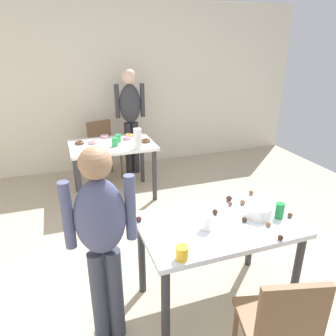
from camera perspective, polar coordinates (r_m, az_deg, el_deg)
The scene contains 32 objects.
ground_plane at distance 2.99m, azimuth 4.95°, elevation -20.42°, with size 6.40×6.40×0.00m, color tan.
wall_back at distance 5.33m, azimuth -9.14°, elevation 14.06°, with size 6.40×0.10×2.60m, color beige.
dining_table_near at distance 2.49m, azimuth 8.93°, elevation -11.71°, with size 1.17×0.73×0.75m.
dining_table_far at distance 4.27m, azimuth -9.94°, elevation 2.91°, with size 1.08×0.75×0.75m.
chair_near_table at distance 2.13m, azimuth 19.47°, elevation -24.95°, with size 0.49×0.49×0.87m.
chair_far_table at distance 4.99m, azimuth -11.56°, elevation 3.88°, with size 0.50×0.50×0.87m.
person_girl_near at distance 2.10m, azimuth -11.79°, elevation -11.66°, with size 0.45×0.22×1.46m.
person_adult_far at distance 4.95m, azimuth -6.76°, elevation 9.93°, with size 0.45×0.23×1.63m.
mixing_bowl at distance 2.55m, azimuth 15.85°, elevation -7.42°, with size 0.20×0.20×0.09m, color white.
soda_can at distance 2.57m, azimuth 19.40°, elevation -7.22°, with size 0.07×0.07×0.12m, color #198438.
fork_near at distance 2.15m, azimuth 0.45°, elevation -13.78°, with size 0.17×0.02×0.01m, color silver.
cup_near_0 at distance 2.03m, azimuth 2.53°, elevation -14.96°, with size 0.08×0.08×0.09m, color yellow.
cup_near_1 at distance 2.31m, azimuth 7.02°, elevation -9.64°, with size 0.09×0.09×0.11m, color white.
cake_ball_0 at distance 2.46m, azimuth 13.56°, elevation -8.98°, with size 0.04×0.04×0.04m, color #3D2319.
cake_ball_1 at distance 2.70m, azimuth 13.26°, elevation -6.00°, with size 0.04×0.04×0.04m, color brown.
cake_ball_2 at distance 2.88m, azimuth 14.71°, elevation -4.28°, with size 0.04×0.04×0.04m, color brown.
cake_ball_3 at distance 2.73m, azimuth 10.89°, elevation -5.40°, with size 0.05×0.05×0.05m, color #3D2319.
cake_ball_4 at distance 2.66m, azimuth 11.11°, elevation -6.29°, with size 0.04×0.04×0.04m, color brown.
cake_ball_5 at distance 2.62m, azimuth 21.05°, elevation -7.89°, with size 0.04×0.04×0.04m, color brown.
cake_ball_6 at distance 2.33m, azimuth 19.53°, elevation -11.67°, with size 0.04×0.04×0.04m, color #3D2319.
cake_ball_7 at distance 2.45m, azimuth 17.60°, elevation -9.61°, with size 0.04×0.04×0.04m, color brown.
cake_ball_8 at distance 2.41m, azimuth -5.25°, elevation -9.10°, with size 0.04×0.04×0.04m, color #3D2319.
cake_ball_9 at distance 2.52m, azimuth 8.44°, elevation -7.78°, with size 0.04×0.04×0.04m, color #3D2319.
pitcher_far at distance 3.96m, azimuth -5.47°, elevation 5.26°, with size 0.10×0.10×0.26m, color white.
cup_far_0 at distance 4.11m, azimuth -9.50°, elevation 4.62°, with size 0.08×0.08×0.11m, color green.
cup_far_1 at distance 4.28m, azimuth -8.93°, elevation 5.30°, with size 0.07×0.07×0.10m, color green.
donut_far_0 at distance 4.39m, azimuth -7.34°, elevation 5.35°, with size 0.12×0.12×0.04m, color pink.
donut_far_1 at distance 4.52m, azimuth -11.31°, elevation 5.61°, with size 0.12×0.12×0.04m, color pink.
donut_far_2 at distance 4.51m, azimuth -7.00°, elevation 5.83°, with size 0.12×0.12×0.04m, color gold.
donut_far_3 at distance 4.24m, azimuth -4.07°, elevation 4.91°, with size 0.13×0.13×0.04m, color brown.
donut_far_4 at distance 4.29m, azimuth -13.38°, elevation 4.53°, with size 0.12×0.12×0.04m, color pink.
donut_far_5 at distance 4.30m, azimuth -15.60°, elevation 4.38°, with size 0.12×0.12×0.04m, color brown.
Camera 1 is at (-0.96, -1.99, 2.01)m, focal length 33.97 mm.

